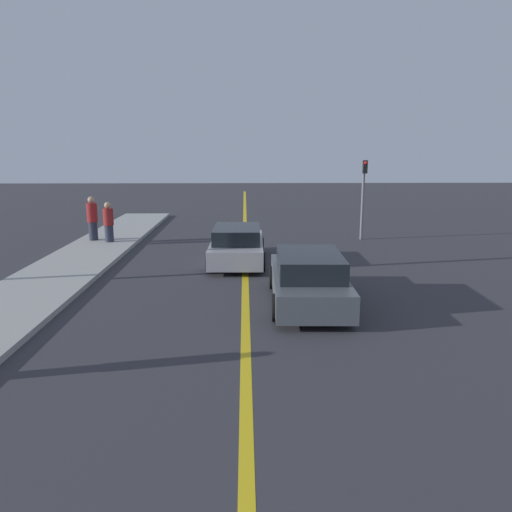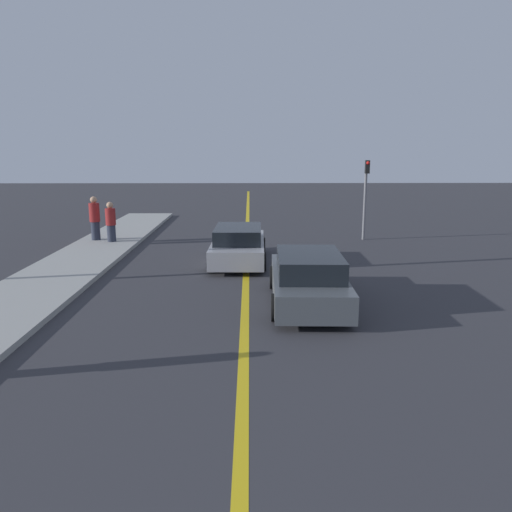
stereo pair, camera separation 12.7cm
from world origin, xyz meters
name	(u,v)px [view 1 (the left image)]	position (x,y,z in m)	size (l,w,h in m)	color
road_center_line	(245,260)	(0.00, 18.00, 0.00)	(0.20, 60.00, 0.01)	gold
sidewalk_left	(51,280)	(-5.78, 15.14, 0.07)	(2.58, 30.28, 0.15)	#9E9E99
car_near_right_lane	(308,279)	(1.59, 12.85, 0.64)	(2.00, 4.46, 1.34)	#4C5156
car_ahead_center	(237,245)	(-0.28, 17.66, 0.62)	(1.96, 4.44, 1.27)	#9E9EA3
pedestrian_far_standing	(109,222)	(-5.57, 20.99, 0.95)	(0.41, 0.41, 1.63)	#282D3D
pedestrian_by_sign	(92,219)	(-6.33, 21.39, 1.05)	(0.43, 0.43, 1.81)	#282D3D
traffic_light	(363,190)	(5.08, 22.06, 2.14)	(0.18, 0.40, 3.41)	slate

